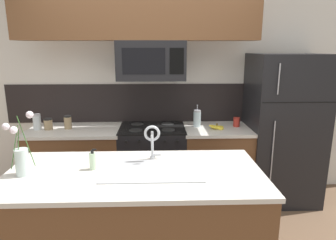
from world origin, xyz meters
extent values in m
cube|color=silver|center=(0.30, 1.28, 1.30)|extent=(5.20, 0.10, 2.60)
cube|color=black|center=(0.00, 1.22, 1.15)|extent=(3.60, 0.01, 0.48)
cube|color=brown|center=(-0.90, 0.90, 0.44)|extent=(1.04, 0.62, 0.88)
cube|color=beige|center=(-0.90, 0.90, 0.89)|extent=(1.07, 0.65, 0.03)
cube|color=brown|center=(0.76, 0.90, 0.44)|extent=(0.76, 0.62, 0.88)
cube|color=beige|center=(0.76, 0.90, 0.89)|extent=(0.79, 0.65, 0.03)
cube|color=black|center=(0.00, 0.90, 0.46)|extent=(0.76, 0.62, 0.91)
cube|color=black|center=(0.00, 0.90, 0.92)|extent=(0.76, 0.62, 0.01)
cylinder|color=black|center=(-0.18, 0.76, 0.93)|extent=(0.15, 0.15, 0.01)
cylinder|color=black|center=(0.18, 0.76, 0.93)|extent=(0.15, 0.15, 0.01)
cylinder|color=black|center=(-0.18, 1.04, 0.93)|extent=(0.15, 0.15, 0.01)
cylinder|color=black|center=(0.18, 1.04, 0.93)|extent=(0.15, 0.15, 0.01)
cylinder|color=black|center=(-0.27, 0.58, 0.85)|extent=(0.03, 0.02, 0.03)
cylinder|color=black|center=(-0.14, 0.58, 0.85)|extent=(0.03, 0.02, 0.03)
cylinder|color=black|center=(0.00, 0.58, 0.85)|extent=(0.03, 0.02, 0.03)
cylinder|color=black|center=(0.14, 0.58, 0.85)|extent=(0.03, 0.02, 0.03)
cylinder|color=black|center=(0.27, 0.58, 0.85)|extent=(0.03, 0.02, 0.03)
cube|color=black|center=(0.00, 0.88, 1.69)|extent=(0.74, 0.40, 0.42)
cube|color=black|center=(-0.07, 0.68, 1.69)|extent=(0.45, 0.00, 0.27)
cube|color=black|center=(0.27, 0.68, 1.69)|extent=(0.15, 0.00, 0.27)
cube|color=brown|center=(-0.14, 0.85, 2.20)|extent=(2.56, 0.34, 0.60)
cube|color=black|center=(1.55, 0.92, 0.88)|extent=(0.82, 0.72, 1.76)
cube|color=black|center=(1.55, 0.56, 1.27)|extent=(0.79, 0.00, 0.01)
cylinder|color=#99999E|center=(1.31, 0.54, 1.52)|extent=(0.01, 0.01, 0.32)
cylinder|color=#99999E|center=(1.31, 0.54, 0.74)|extent=(0.01, 0.01, 0.67)
cylinder|color=silver|center=(-1.32, 0.90, 0.99)|extent=(0.09, 0.09, 0.16)
cylinder|color=#B2B2B7|center=(-1.32, 0.90, 1.08)|extent=(0.09, 0.09, 0.02)
cylinder|color=#997F5B|center=(-1.19, 0.89, 0.97)|extent=(0.10, 0.10, 0.11)
cylinder|color=black|center=(-1.19, 0.89, 1.03)|extent=(0.09, 0.09, 0.01)
cylinder|color=#997F5B|center=(-0.98, 0.92, 0.98)|extent=(0.08, 0.08, 0.14)
cylinder|color=black|center=(-0.98, 0.92, 1.06)|extent=(0.08, 0.08, 0.02)
ellipsoid|color=yellow|center=(0.74, 0.83, 0.93)|extent=(0.17, 0.12, 0.07)
ellipsoid|color=yellow|center=(0.74, 0.85, 0.93)|extent=(0.18, 0.07, 0.06)
ellipsoid|color=yellow|center=(0.75, 0.83, 0.93)|extent=(0.18, 0.04, 0.07)
ellipsoid|color=yellow|center=(0.75, 0.85, 0.93)|extent=(0.17, 0.09, 0.05)
ellipsoid|color=yellow|center=(0.76, 0.83, 0.93)|extent=(0.17, 0.12, 0.06)
cylinder|color=brown|center=(0.75, 0.84, 0.96)|extent=(0.02, 0.02, 0.03)
cylinder|color=silver|center=(0.53, 0.96, 1.00)|extent=(0.09, 0.09, 0.18)
cylinder|color=#A3A3AA|center=(0.53, 0.96, 1.10)|extent=(0.08, 0.08, 0.02)
cylinder|color=#A3A3AA|center=(0.53, 0.96, 1.14)|extent=(0.01, 0.01, 0.05)
sphere|color=#A3A3AA|center=(0.53, 0.96, 1.17)|extent=(0.02, 0.02, 0.02)
cylinder|color=#B22D23|center=(1.01, 0.95, 0.97)|extent=(0.08, 0.08, 0.11)
cube|color=brown|center=(-0.11, -0.35, 0.44)|extent=(1.92, 0.89, 0.88)
cube|color=beige|center=(-0.11, -0.35, 0.89)|extent=(1.95, 0.92, 0.03)
cube|color=#ADAFB5|center=(0.02, -0.35, 0.91)|extent=(0.76, 0.44, 0.01)
cube|color=#ADAFB5|center=(-0.16, -0.35, 0.84)|extent=(0.30, 0.33, 0.15)
cube|color=#ADAFB5|center=(0.19, -0.35, 0.84)|extent=(0.30, 0.33, 0.15)
cylinder|color=#B7BABF|center=(0.02, -0.09, 0.92)|extent=(0.04, 0.04, 0.02)
cylinder|color=#B7BABF|center=(0.02, -0.09, 1.04)|extent=(0.02, 0.02, 0.22)
torus|color=#B7BABF|center=(0.02, -0.14, 1.15)|extent=(0.13, 0.02, 0.13)
cylinder|color=#B7BABF|center=(0.02, -0.20, 1.12)|extent=(0.02, 0.02, 0.06)
cube|color=#B7BABF|center=(0.05, -0.09, 0.95)|extent=(0.07, 0.01, 0.01)
cylinder|color=beige|center=(-0.44, -0.30, 0.98)|extent=(0.05, 0.05, 0.13)
cylinder|color=black|center=(-0.44, -0.30, 1.05)|extent=(0.02, 0.02, 0.02)
cube|color=black|center=(-0.42, -0.30, 1.07)|extent=(0.03, 0.01, 0.01)
cylinder|color=silver|center=(-0.93, -0.39, 1.01)|extent=(0.10, 0.10, 0.20)
cylinder|color=silver|center=(-0.93, -0.39, 0.95)|extent=(0.09, 0.09, 0.06)
cylinder|color=#386B2D|center=(-0.96, -0.41, 1.13)|extent=(0.06, 0.06, 0.32)
sphere|color=silver|center=(-0.99, -0.44, 1.29)|extent=(0.05, 0.05, 0.05)
cylinder|color=#386B2D|center=(-0.89, -0.38, 1.17)|extent=(0.09, 0.02, 0.38)
sphere|color=silver|center=(-0.84, -0.37, 1.36)|extent=(0.05, 0.05, 0.05)
cylinder|color=#386B2D|center=(-0.94, -0.40, 1.11)|extent=(0.03, 0.02, 0.29)
sphere|color=silver|center=(-0.95, -0.41, 1.26)|extent=(0.05, 0.05, 0.05)
camera|label=1|loc=(0.07, -2.48, 1.82)|focal=32.00mm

